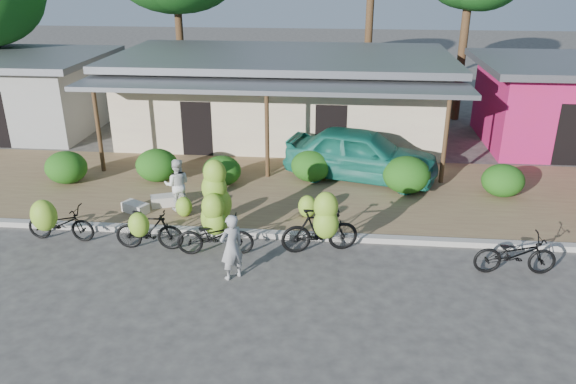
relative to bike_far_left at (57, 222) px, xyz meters
name	(u,v)px	position (x,y,z in m)	size (l,w,h in m)	color
ground	(234,275)	(4.75, -1.20, -0.58)	(100.00, 100.00, 0.00)	#3F3D3A
sidewalk	(263,191)	(4.75, 3.80, -0.52)	(60.00, 6.00, 0.12)	#917A4E
curb	(248,233)	(4.75, 0.80, -0.51)	(60.00, 0.25, 0.15)	#A8A399
shop_main	(283,96)	(4.75, 9.73, 1.14)	(13.00, 8.50, 3.35)	beige
shop_pink	(555,102)	(15.25, 9.79, 1.09)	(6.00, 6.00, 3.25)	#B51B51
shop_grey	(21,92)	(-6.25, 9.79, 1.04)	(7.00, 6.00, 3.15)	#969591
hedge_0	(66,167)	(-1.54, 3.73, 0.06)	(1.32, 1.19, 1.03)	#1A4F12
hedge_1	(157,165)	(1.28, 4.17, 0.07)	(1.35, 1.22, 1.06)	#1A4F12
hedge_2	(222,171)	(3.42, 4.03, 0.01)	(1.21, 1.09, 0.94)	#1A4F12
hedge_3	(311,166)	(6.20, 4.65, 0.05)	(1.31, 1.18, 1.02)	#1A4F12
hedge_4	(407,175)	(9.14, 3.96, 0.10)	(1.45, 1.30, 1.13)	#1A4F12
hedge_5	(503,181)	(11.99, 3.95, 0.03)	(1.26, 1.14, 0.98)	#1A4F12
bike_far_left	(57,222)	(0.00, 0.00, 0.00)	(1.81, 1.27, 1.39)	black
bike_left	(148,230)	(2.44, -0.21, 0.00)	(1.73, 1.12, 1.29)	black
bike_center	(215,218)	(4.10, 0.03, 0.28)	(1.94, 1.28, 2.27)	black
bike_right	(321,227)	(6.71, 0.00, 0.17)	(2.00, 1.38, 1.84)	black
bike_far_right	(515,254)	(11.19, -0.47, -0.09)	(1.90, 0.76, 0.98)	black
loose_banana_a	(184,207)	(2.85, 1.59, -0.17)	(0.46, 0.39, 0.58)	#92C531
loose_banana_b	(222,209)	(3.94, 1.52, -0.17)	(0.46, 0.39, 0.58)	#92C531
loose_banana_c	(307,206)	(6.25, 1.87, -0.14)	(0.51, 0.44, 0.64)	#92C531
sack_near	(166,200)	(2.12, 2.29, -0.31)	(0.85, 0.40, 0.30)	silver
sack_far	(136,208)	(1.40, 1.73, -0.32)	(0.75, 0.38, 0.28)	silver
vendor	(232,247)	(4.75, -1.30, 0.21)	(0.58, 0.38, 1.58)	#969696
bystander	(177,185)	(2.57, 2.04, 0.30)	(0.74, 0.57, 1.51)	silver
teal_van	(361,154)	(7.78, 5.02, 0.37)	(1.97, 4.89, 1.66)	#19735F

